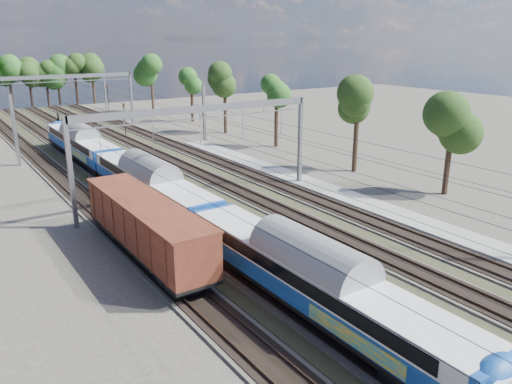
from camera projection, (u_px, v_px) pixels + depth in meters
track_bed at (142, 168)px, 58.32m from camera, size 21.00×130.00×0.34m
platform at (373, 206)px, 44.94m from camera, size 3.00×70.00×0.30m
catenary at (118, 107)px, 62.74m from camera, size 25.65×130.00×9.00m
tree_belt at (74, 74)px, 97.79m from camera, size 39.83×101.46×11.72m
emu_train at (152, 180)px, 43.93m from camera, size 3.15×66.64×4.61m
freight_boxcar at (146, 225)px, 33.97m from camera, size 3.23×15.59×4.02m
worker at (58, 118)px, 90.39m from camera, size 0.62×0.78×1.86m
signal_near at (124, 116)px, 75.66m from camera, size 0.38×0.35×5.33m
signal_far at (108, 95)px, 104.39m from camera, size 0.35×0.32×5.36m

